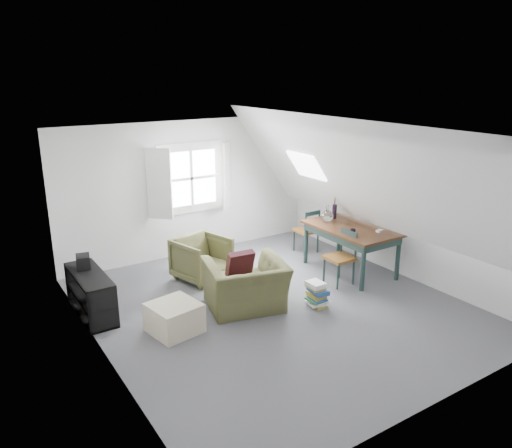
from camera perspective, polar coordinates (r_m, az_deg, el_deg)
floor at (r=7.47m, az=2.21°, el=-9.40°), size 5.50×5.50×0.00m
ceiling at (r=6.74m, az=2.46°, el=9.99°), size 5.50×5.50×0.00m
wall_back at (r=9.31m, az=-7.48°, el=4.04°), size 5.00×0.00×5.00m
wall_front at (r=5.16m, az=20.36°, el=-7.87°), size 5.00×0.00×5.00m
wall_left at (r=6.00m, az=-17.66°, el=-4.07°), size 0.00×5.50×5.50m
wall_right at (r=8.64m, az=16.04°, el=2.49°), size 0.00×5.50×5.50m
slope_left at (r=6.13m, az=-9.56°, el=2.13°), size 3.19×5.50×4.48m
slope_right at (r=7.84m, az=11.72°, el=5.30°), size 3.19×5.50×4.48m
dormer_window at (r=9.20m, az=-7.33°, el=5.17°), size 1.71×0.35×1.30m
skylight at (r=8.80m, az=5.78°, el=6.64°), size 0.35×0.75×0.47m
armchair_near at (r=7.43m, az=-1.18°, el=-9.56°), size 1.31×1.21×0.72m
armchair_far at (r=8.44m, az=-6.13°, el=-6.26°), size 0.96×0.97×0.72m
throw_pillow at (r=7.28m, az=-1.83°, el=-4.58°), size 0.42×0.27×0.41m
ottoman at (r=6.81m, az=-9.30°, el=-10.53°), size 0.69×0.69×0.40m
dining_table at (r=8.63m, az=10.80°, el=-1.01°), size 0.96×1.60×0.80m
demijohn at (r=8.78m, az=8.16°, el=0.97°), size 0.20×0.20×0.28m
vase_twigs at (r=9.01m, az=8.96°, el=1.51°), size 0.08×0.09×0.64m
cup at (r=8.22m, az=11.00°, el=-1.15°), size 0.10×0.10×0.09m
paper_box at (r=8.43m, az=13.93°, el=-0.77°), size 0.12×0.09×0.04m
dining_chair_far at (r=9.50m, az=5.88°, el=-0.69°), size 0.40×0.40×0.85m
dining_chair_near at (r=8.19m, az=9.69°, el=-3.69°), size 0.41×0.41×0.88m
media_shelf at (r=7.47m, az=-18.26°, el=-7.93°), size 0.41×1.22×0.62m
electronics_box at (r=7.57m, az=-19.15°, el=-4.15°), size 0.24×0.29×0.21m
magazine_stack at (r=7.45m, az=6.95°, el=-7.97°), size 0.28×0.34×0.38m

